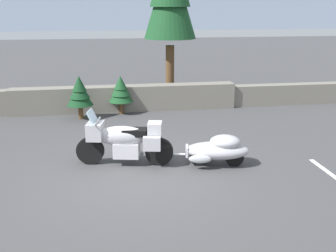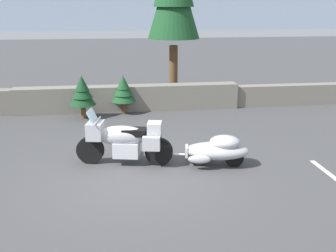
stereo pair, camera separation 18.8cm
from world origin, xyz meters
name	(u,v)px [view 1 (the left image)]	position (x,y,z in m)	size (l,w,h in m)	color
ground_plane	(140,176)	(0.00, 0.00, 0.00)	(80.00, 80.00, 0.00)	#424244
stone_guard_wall	(114,99)	(-0.39, 5.92, 0.43)	(24.00, 0.61, 0.91)	slate
touring_motorcycle	(124,140)	(-0.31, 0.73, 0.62)	(2.29, 1.01, 1.33)	black
car_shaped_trailer	(218,149)	(1.86, 0.30, 0.41)	(2.23, 0.99, 0.76)	black
pine_sapling_near	(80,92)	(-1.54, 5.01, 0.91)	(0.86, 0.86, 1.46)	brown
pine_sapling_farther	(121,90)	(-0.17, 5.48, 0.84)	(0.84, 0.84, 1.35)	brown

